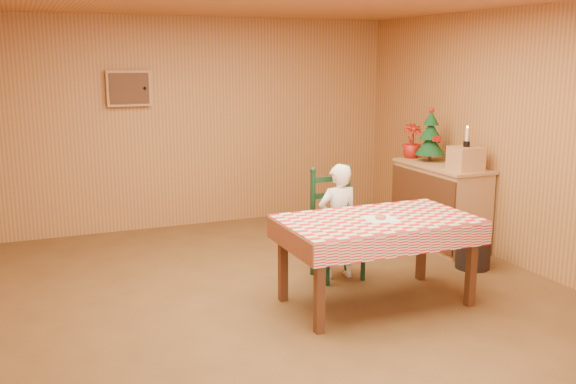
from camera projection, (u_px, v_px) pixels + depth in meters
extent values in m
plane|color=brown|center=(297.00, 302.00, 5.64)|extent=(6.00, 6.00, 0.00)
cube|color=#B47841|center=(202.00, 123.00, 8.08)|extent=(5.00, 0.10, 2.60)
cube|color=#B47841|center=(529.00, 141.00, 6.32)|extent=(0.10, 6.00, 2.60)
cube|color=tan|center=(129.00, 88.00, 7.59)|extent=(0.52, 0.08, 0.42)
cube|color=#522B15|center=(129.00, 88.00, 7.55)|extent=(0.46, 0.02, 0.36)
sphere|color=black|center=(145.00, 88.00, 7.61)|extent=(0.04, 0.04, 0.04)
cube|color=#522B15|center=(377.00, 223.00, 5.47)|extent=(1.60, 0.90, 0.06)
cube|color=#522B15|center=(319.00, 291.00, 4.94)|extent=(0.07, 0.07, 0.69)
cube|color=#522B15|center=(471.00, 268.00, 5.48)|extent=(0.07, 0.07, 0.69)
cube|color=#522B15|center=(283.00, 263.00, 5.60)|extent=(0.07, 0.07, 0.69)
cube|color=#522B15|center=(422.00, 245.00, 6.15)|extent=(0.07, 0.07, 0.69)
cube|color=red|center=(377.00, 219.00, 5.46)|extent=(1.64, 0.94, 0.02)
cube|color=red|center=(408.00, 245.00, 5.05)|extent=(1.64, 0.02, 0.18)
cube|color=red|center=(351.00, 218.00, 5.90)|extent=(1.64, 0.02, 0.18)
cube|color=#2C5627|center=(289.00, 241.00, 5.17)|extent=(0.02, 0.94, 0.18)
cube|color=#2C5627|center=(456.00, 221.00, 5.79)|extent=(0.02, 0.94, 0.18)
cube|color=black|center=(338.00, 235.00, 6.18)|extent=(0.44, 0.40, 0.04)
cylinder|color=black|center=(328.00, 265.00, 6.01)|extent=(0.04, 0.04, 0.41)
cylinder|color=black|center=(363.00, 260.00, 6.15)|extent=(0.04, 0.04, 0.41)
cylinder|color=black|center=(312.00, 255.00, 6.31)|extent=(0.04, 0.04, 0.41)
cylinder|color=black|center=(347.00, 250.00, 6.46)|extent=(0.04, 0.04, 0.41)
cylinder|color=black|center=(313.00, 201.00, 6.20)|extent=(0.05, 0.05, 0.60)
sphere|color=black|center=(313.00, 170.00, 6.14)|extent=(0.06, 0.06, 0.06)
cylinder|color=black|center=(348.00, 197.00, 6.34)|extent=(0.05, 0.05, 0.60)
sphere|color=black|center=(348.00, 168.00, 6.28)|extent=(0.06, 0.06, 0.06)
cube|color=black|center=(330.00, 211.00, 6.30)|extent=(0.38, 0.03, 0.05)
cube|color=black|center=(330.00, 195.00, 6.26)|extent=(0.38, 0.03, 0.05)
cube|color=black|center=(331.00, 179.00, 6.23)|extent=(0.38, 0.03, 0.05)
imported|color=white|center=(338.00, 222.00, 6.16)|extent=(0.41, 0.27, 1.12)
cube|color=white|center=(381.00, 219.00, 5.41)|extent=(0.28, 0.28, 0.00)
torus|color=#BE7A44|center=(381.00, 217.00, 5.41)|extent=(0.12, 0.12, 0.03)
cube|color=tan|center=(440.00, 206.00, 7.30)|extent=(0.50, 1.20, 0.90)
cube|color=tan|center=(442.00, 166.00, 7.21)|extent=(0.54, 1.24, 0.03)
cube|color=#522B15|center=(421.00, 208.00, 7.20)|extent=(0.02, 1.20, 0.80)
cube|color=tan|center=(466.00, 158.00, 6.82)|extent=(0.32, 0.32, 0.25)
cylinder|color=#522B15|center=(430.00, 158.00, 7.42)|extent=(0.04, 0.04, 0.08)
cone|color=#0C3517|center=(430.00, 144.00, 7.39)|extent=(0.34, 0.34, 0.24)
cone|color=#0C3517|center=(431.00, 130.00, 7.35)|extent=(0.26, 0.26, 0.20)
cone|color=#0C3517|center=(431.00, 118.00, 7.33)|extent=(0.18, 0.18, 0.16)
sphere|color=#9D180E|center=(432.00, 110.00, 7.31)|extent=(0.06, 0.06, 0.06)
cube|color=#9D180E|center=(437.00, 139.00, 7.23)|extent=(0.10, 0.02, 0.06)
sphere|color=#9D180E|center=(439.00, 142.00, 7.36)|extent=(0.04, 0.04, 0.04)
sphere|color=#9D180E|center=(423.00, 135.00, 7.39)|extent=(0.04, 0.04, 0.04)
sphere|color=#9D180E|center=(429.00, 126.00, 7.44)|extent=(0.04, 0.04, 0.04)
imported|color=#9D180E|center=(412.00, 141.00, 7.64)|extent=(0.28, 0.28, 0.40)
cylinder|color=black|center=(467.00, 144.00, 6.78)|extent=(0.07, 0.07, 0.06)
cylinder|color=white|center=(467.00, 135.00, 6.76)|extent=(0.03, 0.03, 0.14)
sphere|color=orange|center=(468.00, 127.00, 6.75)|extent=(0.02, 0.02, 0.02)
cylinder|color=black|center=(473.00, 252.00, 6.52)|extent=(0.42, 0.42, 0.35)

